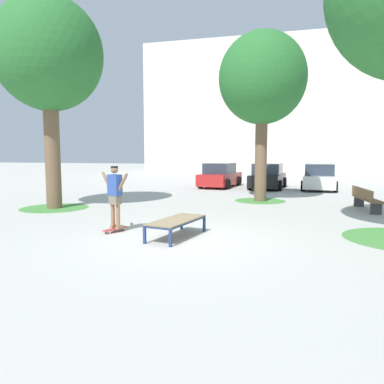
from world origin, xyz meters
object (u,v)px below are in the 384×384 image
object	(u,v)px
car_red	(220,176)
car_black	(268,177)
skateboard	(116,229)
park_bench	(366,198)
skate_box	(177,221)
skater	(115,193)
tree_near_left	(49,56)
tree_mid_back	(262,79)
car_white	(319,178)

from	to	relation	value
car_red	car_black	bearing A→B (deg)	-2.96
skateboard	park_bench	size ratio (longest dim) A/B	0.34
skate_box	skater	bearing A→B (deg)	174.14
tree_near_left	car_black	bearing A→B (deg)	54.01
car_black	car_red	bearing A→B (deg)	177.04
skater	car_black	world-z (taller)	skater
tree_mid_back	car_black	size ratio (longest dim) A/B	1.69
car_red	tree_near_left	bearing A→B (deg)	-113.47
car_white	tree_mid_back	bearing A→B (deg)	-115.54
car_red	car_white	distance (m)	5.89
skateboard	car_red	distance (m)	13.80
car_black	tree_mid_back	bearing A→B (deg)	-89.51
tree_mid_back	car_red	xyz separation A→B (m)	(-2.99, 6.19, -4.59)
skateboard	car_red	world-z (taller)	car_red
car_white	tree_near_left	bearing A→B (deg)	-135.32
tree_near_left	car_black	size ratio (longest dim) A/B	1.83
car_black	skate_box	bearing A→B (deg)	-95.78
skate_box	park_bench	distance (m)	8.16
skateboard	car_red	xyz separation A→B (m)	(0.24, 13.78, 0.61)
skate_box	tree_near_left	bearing A→B (deg)	149.93
car_black	skateboard	bearing A→B (deg)	-103.15
skate_box	tree_mid_back	world-z (taller)	tree_mid_back
skateboard	skater	bearing A→B (deg)	69.38
skater	car_red	bearing A→B (deg)	88.99
skater	tree_near_left	world-z (taller)	tree_near_left
skateboard	tree_near_left	xyz separation A→B (m)	(-4.29, 3.34, 5.65)
skate_box	car_red	size ratio (longest dim) A/B	0.46
car_red	car_black	xyz separation A→B (m)	(2.94, -0.15, 0.00)
tree_mid_back	car_white	bearing A→B (deg)	64.46
skater	park_bench	distance (m)	9.36
car_black	park_bench	distance (m)	8.75
tree_mid_back	car_black	world-z (taller)	tree_mid_back
skate_box	tree_mid_back	distance (m)	9.28
skateboard	park_bench	xyz separation A→B (m)	(7.25, 5.88, 0.37)
car_red	park_bench	xyz separation A→B (m)	(7.01, -7.90, -0.24)
car_black	car_white	size ratio (longest dim) A/B	1.01
skateboard	car_black	size ratio (longest dim) A/B	0.19
tree_near_left	tree_mid_back	world-z (taller)	tree_near_left
car_red	skater	bearing A→B (deg)	-91.01
tree_near_left	tree_mid_back	xyz separation A→B (m)	(7.53, 4.25, -0.45)
car_white	car_red	bearing A→B (deg)	178.60
skate_box	car_red	xyz separation A→B (m)	(-1.54, 13.96, 0.28)
skater	park_bench	xyz separation A→B (m)	(7.25, 5.88, -0.62)
skate_box	car_black	size ratio (longest dim) A/B	0.47
car_black	park_bench	size ratio (longest dim) A/B	1.78
tree_near_left	car_red	world-z (taller)	tree_near_left
car_red	car_black	size ratio (longest dim) A/B	1.01
skater	park_bench	world-z (taller)	skater
tree_near_left	skate_box	bearing A→B (deg)	-30.07
car_white	skateboard	bearing A→B (deg)	-114.19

